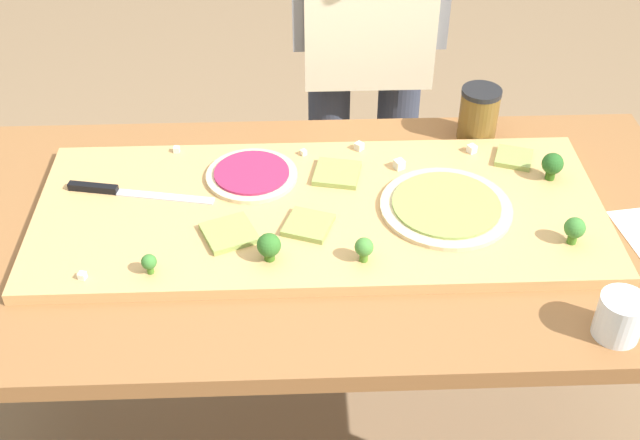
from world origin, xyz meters
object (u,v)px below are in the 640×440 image
broccoli_floret_center_left (364,248)px  flour_cup (619,319)px  cheese_crumble_b (399,164)px  broccoli_floret_center_right (149,263)px  broccoli_floret_back_right (552,165)px  prep_table (312,261)px  cheese_crumble_c (472,149)px  pizza_slice_far_left (229,233)px  cheese_crumble_d (177,149)px  cheese_crumble_a (303,152)px  sauce_jar (479,114)px  chefs_knife (120,191)px  pizza_whole_beet_magenta (252,175)px  pizza_slice_near_left (514,158)px  cheese_crumble_e (359,146)px  cheese_crumble_f (82,276)px  cook_center (368,1)px  pizza_whole_pesto_green (446,206)px  pizza_slice_center (308,225)px  broccoli_floret_back_mid (575,229)px  pizza_slice_near_right (337,173)px  broccoli_floret_front_left (269,246)px

broccoli_floret_center_left → flour_cup: bearing=-23.2°
cheese_crumble_b → broccoli_floret_center_right: bearing=-147.4°
broccoli_floret_back_right → flour_cup: bearing=-89.4°
prep_table → cheese_crumble_c: (0.38, 0.22, 0.14)m
pizza_slice_far_left → cheese_crumble_d: size_ratio=7.33×
cheese_crumble_a → cheese_crumble_c: bearing=-0.6°
cheese_crumble_a → flour_cup: 0.79m
broccoli_floret_center_left → sauce_jar: bearing=56.3°
chefs_knife → broccoli_floret_center_left: bearing=-25.1°
broccoli_floret_center_right → cheese_crumble_d: size_ratio=3.18×
pizza_whole_beet_magenta → cheese_crumble_a: size_ratio=16.36×
pizza_slice_near_left → flour_cup: bearing=-82.5°
broccoli_floret_back_right → broccoli_floret_center_right: 0.89m
chefs_knife → cheese_crumble_e: (0.53, 0.15, 0.00)m
pizza_slice_near_left → broccoli_floret_back_right: bearing=-50.0°
cheese_crumble_f → cook_center: cook_center is taller
chefs_knife → pizza_whole_pesto_green: (0.70, -0.08, 0.00)m
broccoli_floret_back_right → cheese_crumble_f: 1.02m
prep_table → cheese_crumble_e: cheese_crumble_e is taller
chefs_knife → pizza_slice_center: (0.40, -0.13, 0.00)m
cheese_crumble_c → broccoli_floret_center_left: bearing=-127.4°
pizza_whole_pesto_green → broccoli_floret_back_right: (0.25, 0.10, 0.03)m
broccoli_floret_back_mid → cheese_crumble_c: broccoli_floret_back_mid is taller
pizza_slice_near_right → cheese_crumble_e: bearing=61.0°
broccoli_floret_front_left → pizza_slice_near_left: bearing=30.1°
chefs_knife → pizza_slice_near_left: bearing=6.1°
chefs_knife → cheese_crumble_a: (0.40, 0.13, 0.00)m
cheese_crumble_c → cheese_crumble_d: cheese_crumble_c is taller
cheese_crumble_a → flour_cup: (0.55, -0.56, 0.01)m
chefs_knife → flour_cup: size_ratio=3.74×
broccoli_floret_center_left → cook_center: size_ratio=0.03×
pizza_slice_near_right → pizza_slice_far_left: bearing=-138.9°
prep_table → broccoli_floret_center_right: 0.39m
cheese_crumble_a → broccoli_floret_center_right: bearing=-127.6°
cook_center → broccoli_floret_back_right: bearing=-57.1°
pizza_slice_center → cheese_crumble_a: 0.27m
flour_cup → cook_center: 1.08m
broccoli_floret_front_left → cheese_crumble_b: bearing=46.0°
pizza_slice_near_left → cheese_crumble_e: (-0.35, 0.06, 0.00)m
broccoli_floret_front_left → broccoli_floret_back_mid: (0.60, 0.03, 0.00)m
broccoli_floret_center_left → cook_center: 0.83m
cheese_crumble_f → sauce_jar: 0.99m
chefs_knife → broccoli_floret_back_right: bearing=1.1°
broccoli_floret_center_left → broccoli_floret_back_mid: bearing=5.1°
pizza_whole_pesto_green → pizza_slice_near_right: (-0.22, 0.13, -0.00)m
broccoli_floret_center_right → prep_table: bearing=27.9°
broccoli_floret_center_left → flour_cup: flour_cup is taller
pizza_whole_beet_magenta → broccoli_floret_center_right: broccoli_floret_center_right is taller
pizza_slice_center → cheese_crumble_c: bearing=34.2°
broccoli_floret_back_right → broccoli_floret_center_left: broccoli_floret_back_right is taller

